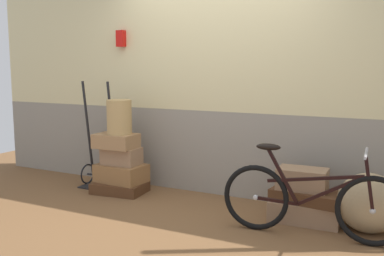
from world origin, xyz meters
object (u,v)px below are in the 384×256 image
wicker_basket (119,117)px  burlap_sack (369,203)px  luggage_trolley (100,162)px  suitcase_3 (116,141)px  bicycle (311,201)px  suitcase_6 (302,179)px  suitcase_4 (305,211)px  suitcase_0 (120,187)px  suitcase_1 (121,173)px  suitcase_5 (307,196)px  suitcase_2 (122,156)px

wicker_basket → burlap_sack: size_ratio=0.72×
luggage_trolley → burlap_sack: 3.14m
suitcase_3 → bicycle: bearing=-11.8°
suitcase_3 → suitcase_6: (2.18, 0.02, -0.21)m
suitcase_4 → wicker_basket: 2.32m
suitcase_3 → suitcase_0: bearing=-6.3°
suitcase_1 → bicycle: 2.35m
suitcase_0 → suitcase_1: bearing=85.7°
suitcase_0 → burlap_sack: size_ratio=1.06×
luggage_trolley → bicycle: (2.69, -0.50, 0.01)m
suitcase_1 → wicker_basket: size_ratio=1.42×
suitcase_3 → suitcase_6: 2.19m
suitcase_1 → luggage_trolley: 0.40m
wicker_basket → luggage_trolley: 0.71m
suitcase_3 → suitcase_5: 2.27m
wicker_basket → luggage_trolley: size_ratio=0.31×
suitcase_1 → luggage_trolley: bearing=171.7°
suitcase_1 → suitcase_3: size_ratio=1.19×
suitcase_2 → wicker_basket: (-0.00, -0.03, 0.47)m
suitcase_0 → burlap_sack: bearing=-6.4°
suitcase_4 → suitcase_5: (0.02, -0.01, 0.15)m
suitcase_2 → burlap_sack: size_ratio=0.77×
burlap_sack → bicycle: (-0.44, -0.36, 0.06)m
suitcase_0 → suitcase_1: 0.17m
suitcase_4 → luggage_trolley: bearing=175.7°
suitcase_5 → bicycle: size_ratio=0.42×
suitcase_1 → suitcase_2: suitcase_2 is taller
suitcase_0 → luggage_trolley: (-0.39, 0.11, 0.25)m
suitcase_5 → suitcase_6: (-0.06, 0.02, 0.16)m
suitcase_5 → wicker_basket: size_ratio=1.66×
suitcase_0 → bicycle: 2.35m
luggage_trolley → bicycle: size_ratio=0.82×
suitcase_5 → bicycle: (0.11, -0.39, 0.08)m
suitcase_1 → wicker_basket: (0.00, -0.02, 0.67)m
wicker_basket → bicycle: size_ratio=0.25×
suitcase_2 → suitcase_3: 0.19m
suitcase_6 → suitcase_0: bearing=178.2°
bicycle → wicker_basket: bearing=170.3°
suitcase_1 → suitcase_6: suitcase_6 is taller
suitcase_0 → suitcase_3: bearing=170.2°
suitcase_5 → burlap_sack: size_ratio=1.19×
suitcase_3 → suitcase_5: bearing=-2.5°
suitcase_5 → burlap_sack: burlap_sack is taller
burlap_sack → suitcase_0: bearing=179.6°
suitcase_0 → suitcase_5: bearing=-5.9°
suitcase_3 → wicker_basket: size_ratio=1.20×
suitcase_4 → suitcase_0: bearing=178.3°
luggage_trolley → burlap_sack: bearing=-2.4°
burlap_sack → bicycle: bicycle is taller
suitcase_4 → wicker_basket: (-2.18, -0.00, 0.80)m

